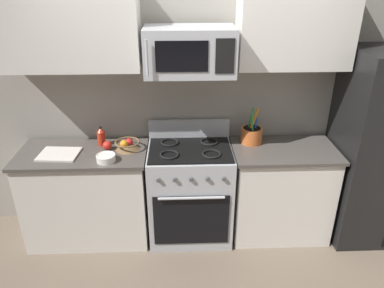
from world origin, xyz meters
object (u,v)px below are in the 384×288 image
Objects in this scene: cutting_board at (59,154)px; microwave at (190,51)px; apple_loose at (107,145)px; bottle_hot_sauce at (101,137)px; range_oven at (190,191)px; utensil_crock at (252,134)px; prep_bowl at (106,158)px; fruit_basket at (127,145)px.

microwave is at bearing 3.65° from cutting_board.
apple_loose is 0.13m from bottle_hot_sauce.
utensil_crock is at bearing 13.79° from range_oven.
bottle_hot_sauce is 1.14× the size of prep_bowl.
apple_loose is at bearing -175.68° from utensil_crock.
utensil_crock reaches higher than prep_bowl.
microwave is at bearing -1.28° from apple_loose.
microwave is 8.72× the size of apple_loose.
apple_loose is (-0.18, 0.00, -0.00)m from fruit_basket.
utensil_crock is 1.38m from bottle_hot_sauce.
utensil_crock is at bearing 4.32° from apple_loose.
bottle_hot_sauce is (-0.25, 0.10, 0.04)m from fruit_basket.
range_oven is 6.69× the size of prep_bowl.
range_oven reaches higher than cutting_board.
prep_bowl is at bearing -83.57° from apple_loose.
apple_loose is 0.45× the size of bottle_hot_sauce.
microwave is 0.99m from utensil_crock.
cutting_board is (-1.15, -0.07, -0.87)m from microwave.
microwave reaches higher than utensil_crock.
cutting_board is at bearing -173.74° from utensil_crock.
bottle_hot_sauce is at bearing -179.91° from utensil_crock.
range_oven is 3.27× the size of cutting_board.
microwave is 1.14m from bottle_hot_sauce.
bottle_hot_sauce is (-0.81, 0.14, 0.52)m from range_oven.
range_oven is at bearing -166.21° from utensil_crock.
range_oven reaches higher than prep_bowl.
microwave reaches higher than cutting_board.
microwave is 3.23× the size of fruit_basket.
range_oven is at bearing -3.26° from apple_loose.
utensil_crock is 4.13× the size of apple_loose.
apple_loose is 0.42m from cutting_board.
range_oven is 5.89× the size of bottle_hot_sauce.
cutting_board is (-0.59, -0.09, -0.04)m from fruit_basket.
cutting_board is at bearing -171.40° from fruit_basket.
apple_loose is at bearing 178.72° from microwave.
bottle_hot_sauce is (-1.38, -0.00, 0.00)m from utensil_crock.
utensil_crock is (0.58, 0.14, 0.52)m from range_oven.
range_oven is 3.19× the size of utensil_crock.
microwave reaches higher than bottle_hot_sauce.
fruit_basket is 0.67× the size of cutting_board.
utensil_crock is at bearing 6.26° from cutting_board.
range_oven is 4.88× the size of fruit_basket.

